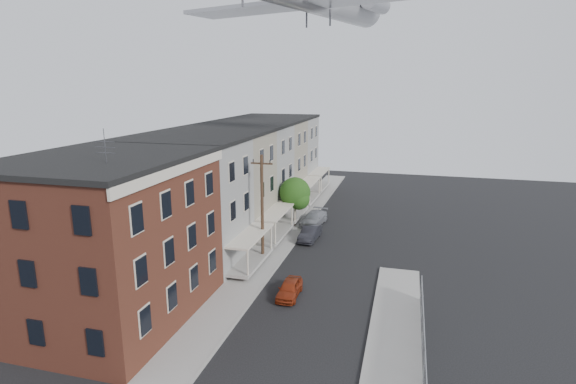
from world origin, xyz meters
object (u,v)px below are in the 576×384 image
Objects in this scene: car_near at (289,289)px; utility_pole at (262,207)px; car_far at (314,218)px; street_tree at (296,194)px; car_mid at (310,233)px.

utility_pole is at bearing 122.99° from car_near.
car_far is (-1.80, 16.59, 0.10)m from car_near.
utility_pole is 10.00m from street_tree.
car_near is at bearing -81.45° from car_mid.
car_mid is (2.65, 6.27, -4.00)m from utility_pole.
utility_pole reaches higher than street_tree.
car_far is at bearing 32.78° from street_tree.
car_near is 16.69m from car_far.
car_mid is at bearing 94.36° from car_near.
car_mid is 4.78m from car_far.
car_mid is (2.32, -3.66, -2.78)m from street_tree.
utility_pole reaches higher than car_near.
utility_pole is 2.61× the size of car_near.
street_tree is at bearing 88.11° from utility_pole.
utility_pole is 1.89× the size of car_far.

